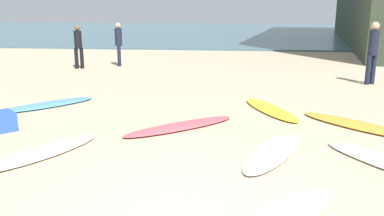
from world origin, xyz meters
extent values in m
plane|color=tan|center=(0.00, 0.00, 0.00)|extent=(120.00, 120.00, 0.00)
cube|color=#426675|center=(0.00, 37.97, 0.04)|extent=(120.00, 40.00, 0.08)
ellipsoid|color=yellow|center=(1.43, 4.76, 0.04)|extent=(1.38, 2.31, 0.08)
ellipsoid|color=orange|center=(3.00, 3.69, 0.04)|extent=(2.08, 2.10, 0.08)
ellipsoid|color=#DB505B|center=(-0.40, 3.21, 0.04)|extent=(2.17, 1.95, 0.08)
ellipsoid|color=white|center=(1.25, 1.94, 0.04)|extent=(1.36, 2.17, 0.08)
ellipsoid|color=white|center=(-2.37, 1.57, 0.04)|extent=(1.44, 2.07, 0.07)
ellipsoid|color=#F8E8CD|center=(1.19, -0.08, 0.04)|extent=(1.68, 1.82, 0.07)
ellipsoid|color=#5395DA|center=(-3.79, 4.65, 0.04)|extent=(1.98, 2.13, 0.07)
cylinder|color=black|center=(-5.26, 10.71, 0.39)|extent=(0.14, 0.14, 0.78)
cylinder|color=black|center=(-5.44, 10.62, 0.39)|extent=(0.14, 0.14, 0.78)
cylinder|color=black|center=(-5.35, 10.66, 1.11)|extent=(0.37, 0.37, 0.65)
sphere|color=brown|center=(-5.35, 10.66, 1.54)|extent=(0.21, 0.21, 0.21)
cylinder|color=#191E33|center=(4.61, 8.38, 0.44)|extent=(0.14, 0.14, 0.89)
cylinder|color=#191E33|center=(4.79, 8.47, 0.44)|extent=(0.14, 0.14, 0.89)
cylinder|color=#191E33|center=(4.70, 8.43, 1.26)|extent=(0.38, 0.38, 0.74)
sphere|color=tan|center=(4.70, 8.43, 1.75)|extent=(0.24, 0.24, 0.24)
cylinder|color=#191E33|center=(-4.00, 11.44, 0.41)|extent=(0.14, 0.14, 0.81)
cylinder|color=#191E33|center=(-4.06, 11.63, 0.41)|extent=(0.14, 0.14, 0.81)
cylinder|color=#191E33|center=(-4.03, 11.54, 1.15)|extent=(0.35, 0.35, 0.68)
sphere|color=tan|center=(-4.03, 11.54, 1.60)|extent=(0.22, 0.22, 0.22)
cube|color=#2D56B2|center=(-3.73, 2.74, 0.18)|extent=(0.63, 0.62, 0.35)
camera|label=1|loc=(0.63, -4.15, 2.25)|focal=37.52mm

